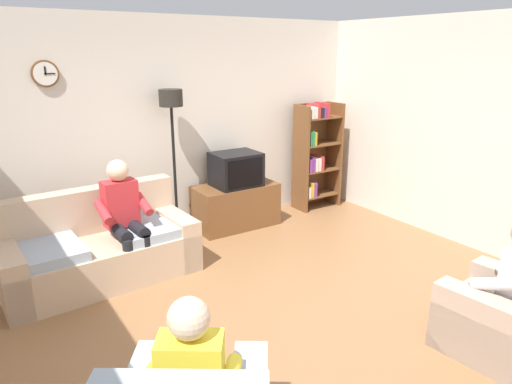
# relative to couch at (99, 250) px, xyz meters

# --- Properties ---
(ground_plane) EXTENTS (12.00, 12.00, 0.00)m
(ground_plane) POSITION_rel_couch_xyz_m (1.17, -1.71, -0.31)
(ground_plane) COLOR #8C603D
(back_wall_assembly) EXTENTS (6.20, 0.17, 2.70)m
(back_wall_assembly) POSITION_rel_couch_xyz_m (1.17, 0.95, 1.04)
(back_wall_assembly) COLOR silver
(back_wall_assembly) RESTS_ON ground_plane
(right_wall) EXTENTS (0.12, 5.80, 2.70)m
(right_wall) POSITION_rel_couch_xyz_m (4.03, -1.71, 1.04)
(right_wall) COLOR silver
(right_wall) RESTS_ON ground_plane
(couch) EXTENTS (1.95, 0.98, 0.90)m
(couch) POSITION_rel_couch_xyz_m (0.00, 0.00, 0.00)
(couch) COLOR tan
(couch) RESTS_ON ground_plane
(tv_stand) EXTENTS (1.10, 0.56, 0.58)m
(tv_stand) POSITION_rel_couch_xyz_m (1.95, 0.54, -0.03)
(tv_stand) COLOR brown
(tv_stand) RESTS_ON ground_plane
(tv) EXTENTS (0.60, 0.49, 0.44)m
(tv) POSITION_rel_couch_xyz_m (1.95, 0.51, 0.48)
(tv) COLOR black
(tv) RESTS_ON tv_stand
(bookshelf) EXTENTS (0.68, 0.36, 1.57)m
(bookshelf) POSITION_rel_couch_xyz_m (3.35, 0.61, 0.51)
(bookshelf) COLOR brown
(bookshelf) RESTS_ON ground_plane
(floor_lamp) EXTENTS (0.28, 0.28, 1.85)m
(floor_lamp) POSITION_rel_couch_xyz_m (1.14, 0.64, 1.14)
(floor_lamp) COLOR black
(floor_lamp) RESTS_ON ground_plane
(armchair_near_bookshelf) EXTENTS (0.89, 0.96, 0.90)m
(armchair_near_bookshelf) POSITION_rel_couch_xyz_m (2.33, -3.01, -0.02)
(armchair_near_bookshelf) COLOR tan
(armchair_near_bookshelf) RESTS_ON ground_plane
(person_on_couch) EXTENTS (0.53, 0.55, 1.24)m
(person_on_couch) POSITION_rel_couch_xyz_m (0.27, -0.11, 0.39)
(person_on_couch) COLOR red
(person_on_couch) RESTS_ON ground_plane
(person_in_left_armchair) EXTENTS (0.61, 0.64, 1.12)m
(person_in_left_armchair) POSITION_rel_couch_xyz_m (-0.16, -2.61, 0.29)
(person_in_left_armchair) COLOR yellow
(person_in_left_armchair) RESTS_ON ground_plane
(person_in_right_armchair) EXTENTS (0.54, 0.57, 1.12)m
(person_in_right_armchair) POSITION_rel_couch_xyz_m (2.32, -2.92, 0.29)
(person_in_right_armchair) COLOR silver
(person_in_right_armchair) RESTS_ON ground_plane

